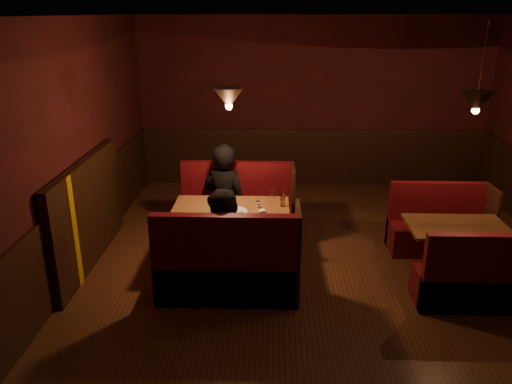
{
  "coord_description": "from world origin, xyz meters",
  "views": [
    {
      "loc": [
        -0.72,
        -5.1,
        2.94
      ],
      "look_at": [
        -0.89,
        0.38,
        0.95
      ],
      "focal_mm": 35.0,
      "sensor_mm": 36.0,
      "label": 1
    }
  ],
  "objects_px": {
    "second_table": "(456,239)",
    "diner_b": "(226,230)",
    "main_table": "(232,221)",
    "main_bench_far": "(238,215)",
    "second_bench_far": "(438,230)",
    "diner_a": "(225,181)",
    "main_bench_near": "(228,271)",
    "second_bench_near": "(479,283)"
  },
  "relations": [
    {
      "from": "main_bench_near",
      "to": "second_bench_near",
      "type": "distance_m",
      "value": 2.62
    },
    {
      "from": "second_table",
      "to": "diner_a",
      "type": "height_order",
      "value": "diner_a"
    },
    {
      "from": "second_table",
      "to": "diner_b",
      "type": "distance_m",
      "value": 2.68
    },
    {
      "from": "main_bench_far",
      "to": "second_bench_near",
      "type": "distance_m",
      "value": 3.09
    },
    {
      "from": "main_bench_far",
      "to": "second_table",
      "type": "relative_size",
      "value": 1.35
    },
    {
      "from": "second_table",
      "to": "diner_a",
      "type": "xyz_separation_m",
      "value": [
        -2.75,
        0.87,
        0.38
      ]
    },
    {
      "from": "main_table",
      "to": "second_bench_far",
      "type": "bearing_deg",
      "value": 10.36
    },
    {
      "from": "main_table",
      "to": "second_bench_far",
      "type": "height_order",
      "value": "main_table"
    },
    {
      "from": "diner_b",
      "to": "diner_a",
      "type": "bearing_deg",
      "value": 108.44
    },
    {
      "from": "main_table",
      "to": "second_bench_near",
      "type": "relative_size",
      "value": 1.11
    },
    {
      "from": "main_bench_far",
      "to": "diner_a",
      "type": "height_order",
      "value": "diner_a"
    },
    {
      "from": "second_table",
      "to": "second_bench_far",
      "type": "distance_m",
      "value": 0.7
    },
    {
      "from": "main_table",
      "to": "main_bench_near",
      "type": "bearing_deg",
      "value": -88.91
    },
    {
      "from": "second_table",
      "to": "second_bench_far",
      "type": "relative_size",
      "value": 0.9
    },
    {
      "from": "main_bench_far",
      "to": "diner_b",
      "type": "relative_size",
      "value": 0.98
    },
    {
      "from": "main_table",
      "to": "main_bench_far",
      "type": "xyz_separation_m",
      "value": [
        0.02,
        0.79,
        -0.24
      ]
    },
    {
      "from": "second_table",
      "to": "main_table",
      "type": "bearing_deg",
      "value": 175.78
    },
    {
      "from": "second_table",
      "to": "second_bench_far",
      "type": "height_order",
      "value": "second_bench_far"
    },
    {
      "from": "main_bench_far",
      "to": "main_bench_near",
      "type": "xyz_separation_m",
      "value": [
        0.0,
        -1.58,
        0.0
      ]
    },
    {
      "from": "main_bench_far",
      "to": "second_bench_near",
      "type": "height_order",
      "value": "main_bench_far"
    },
    {
      "from": "second_bench_far",
      "to": "diner_a",
      "type": "height_order",
      "value": "diner_a"
    },
    {
      "from": "second_table",
      "to": "diner_b",
      "type": "bearing_deg",
      "value": -169.03
    },
    {
      "from": "main_bench_far",
      "to": "main_bench_near",
      "type": "distance_m",
      "value": 1.58
    },
    {
      "from": "diner_b",
      "to": "second_bench_near",
      "type": "bearing_deg",
      "value": 9.14
    },
    {
      "from": "diner_a",
      "to": "diner_b",
      "type": "distance_m",
      "value": 1.38
    },
    {
      "from": "diner_a",
      "to": "diner_b",
      "type": "xyz_separation_m",
      "value": [
        0.14,
        -1.38,
        -0.08
      ]
    },
    {
      "from": "main_table",
      "to": "second_bench_far",
      "type": "relative_size",
      "value": 1.11
    },
    {
      "from": "main_bench_near",
      "to": "second_table",
      "type": "bearing_deg",
      "value": 12.97
    },
    {
      "from": "main_table",
      "to": "second_bench_near",
      "type": "xyz_separation_m",
      "value": [
        2.63,
        -0.86,
        -0.29
      ]
    },
    {
      "from": "main_bench_near",
      "to": "second_bench_near",
      "type": "xyz_separation_m",
      "value": [
        2.62,
        -0.08,
        -0.05
      ]
    },
    {
      "from": "second_table",
      "to": "second_bench_near",
      "type": "relative_size",
      "value": 0.9
    },
    {
      "from": "main_bench_near",
      "to": "diner_b",
      "type": "xyz_separation_m",
      "value": [
        -0.02,
        0.09,
        0.45
      ]
    },
    {
      "from": "second_bench_far",
      "to": "diner_a",
      "type": "distance_m",
      "value": 2.84
    },
    {
      "from": "main_bench_near",
      "to": "diner_a",
      "type": "relative_size",
      "value": 0.9
    },
    {
      "from": "main_table",
      "to": "diner_b",
      "type": "relative_size",
      "value": 0.89
    },
    {
      "from": "second_bench_far",
      "to": "second_table",
      "type": "bearing_deg",
      "value": -92.2
    },
    {
      "from": "second_table",
      "to": "second_bench_near",
      "type": "bearing_deg",
      "value": -87.8
    },
    {
      "from": "diner_a",
      "to": "diner_b",
      "type": "height_order",
      "value": "diner_a"
    },
    {
      "from": "second_table",
      "to": "diner_a",
      "type": "distance_m",
      "value": 2.91
    },
    {
      "from": "main_bench_near",
      "to": "main_table",
      "type": "bearing_deg",
      "value": 91.09
    },
    {
      "from": "main_bench_near",
      "to": "second_bench_near",
      "type": "bearing_deg",
      "value": -1.67
    },
    {
      "from": "diner_a",
      "to": "diner_b",
      "type": "bearing_deg",
      "value": 117.09
    }
  ]
}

